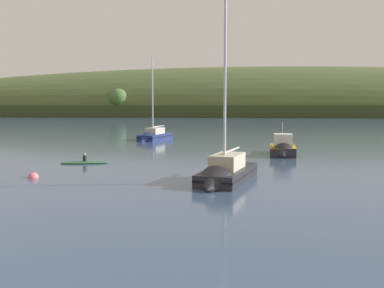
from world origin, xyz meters
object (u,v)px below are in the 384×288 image
at_px(fishing_boat_moored, 283,150).
at_px(sailboat_midwater_white, 224,177).
at_px(mooring_buoy_foreground, 33,178).
at_px(canoe_with_paddler, 85,163).
at_px(sailboat_near_mooring, 153,138).

bearing_deg(fishing_boat_moored, sailboat_midwater_white, -14.05).
xyz_separation_m(fishing_boat_moored, mooring_buoy_foreground, (-18.83, -15.47, -0.52)).
bearing_deg(fishing_boat_moored, canoe_with_paddler, -61.17).
height_order(sailboat_near_mooring, fishing_boat_moored, sailboat_near_mooring).
bearing_deg(fishing_boat_moored, mooring_buoy_foreground, -46.04).
bearing_deg(mooring_buoy_foreground, sailboat_near_mooring, 86.18).
bearing_deg(sailboat_near_mooring, canoe_with_paddler, 11.59).
bearing_deg(sailboat_near_mooring, sailboat_midwater_white, 32.61).
relative_size(sailboat_near_mooring, fishing_boat_moored, 1.94).
bearing_deg(mooring_buoy_foreground, fishing_boat_moored, 39.40).
distance_m(fishing_boat_moored, mooring_buoy_foreground, 24.37).
bearing_deg(canoe_with_paddler, sailboat_near_mooring, 74.65).
relative_size(sailboat_near_mooring, mooring_buoy_foreground, 15.48).
xyz_separation_m(sailboat_midwater_white, canoe_with_paddler, (-12.34, 8.09, -0.31)).
xyz_separation_m(sailboat_near_mooring, sailboat_midwater_white, (11.21, -33.53, 0.13)).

